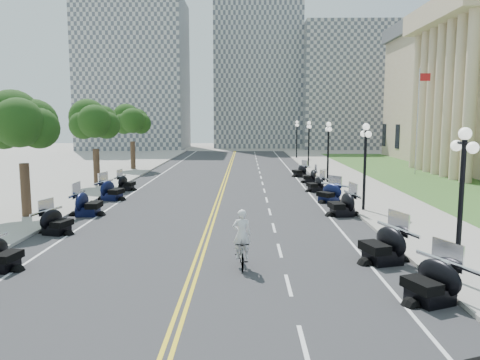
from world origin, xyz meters
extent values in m
plane|color=gray|center=(0.00, 0.00, 0.00)|extent=(160.00, 160.00, 0.00)
cube|color=#333335|center=(0.00, 10.00, 0.00)|extent=(16.00, 90.00, 0.01)
cube|color=yellow|center=(-0.12, 10.00, 0.01)|extent=(0.12, 90.00, 0.00)
cube|color=yellow|center=(0.12, 10.00, 0.01)|extent=(0.12, 90.00, 0.00)
cube|color=white|center=(6.40, 10.00, 0.01)|extent=(0.12, 90.00, 0.00)
cube|color=white|center=(-6.40, 10.00, 0.01)|extent=(0.12, 90.00, 0.00)
cube|color=white|center=(3.20, -12.00, 0.01)|extent=(0.12, 2.00, 0.00)
cube|color=white|center=(3.20, -8.00, 0.01)|extent=(0.12, 2.00, 0.00)
cube|color=white|center=(3.20, -4.00, 0.01)|extent=(0.12, 2.00, 0.00)
cube|color=white|center=(3.20, 0.00, 0.01)|extent=(0.12, 2.00, 0.00)
cube|color=white|center=(3.20, 4.00, 0.01)|extent=(0.12, 2.00, 0.00)
cube|color=white|center=(3.20, 8.00, 0.01)|extent=(0.12, 2.00, 0.00)
cube|color=white|center=(3.20, 12.00, 0.01)|extent=(0.12, 2.00, 0.00)
cube|color=white|center=(3.20, 16.00, 0.01)|extent=(0.12, 2.00, 0.00)
cube|color=white|center=(3.20, 20.00, 0.01)|extent=(0.12, 2.00, 0.00)
cube|color=white|center=(3.20, 24.00, 0.01)|extent=(0.12, 2.00, 0.00)
cube|color=white|center=(3.20, 28.00, 0.01)|extent=(0.12, 2.00, 0.00)
cube|color=white|center=(3.20, 32.00, 0.01)|extent=(0.12, 2.00, 0.00)
cube|color=white|center=(3.20, 36.00, 0.01)|extent=(0.12, 2.00, 0.00)
cube|color=white|center=(3.20, 40.00, 0.01)|extent=(0.12, 2.00, 0.00)
cube|color=white|center=(3.20, 44.00, 0.01)|extent=(0.12, 2.00, 0.00)
cube|color=white|center=(3.20, 48.00, 0.01)|extent=(0.12, 2.00, 0.00)
cube|color=white|center=(3.20, 52.00, 0.01)|extent=(0.12, 2.00, 0.00)
cube|color=#9E9991|center=(10.50, 10.00, 0.07)|extent=(5.00, 90.00, 0.15)
cube|color=#9E9991|center=(-10.50, 10.00, 0.07)|extent=(5.00, 90.00, 0.15)
cube|color=#356023|center=(17.50, 18.00, 0.05)|extent=(9.00, 60.00, 0.10)
cube|color=gray|center=(-18.00, 62.00, 13.00)|extent=(18.00, 14.00, 26.00)
cube|color=gray|center=(4.00, 68.00, 15.00)|extent=(16.00, 12.00, 30.00)
cube|color=gray|center=(22.00, 65.00, 11.00)|extent=(20.00, 14.00, 22.00)
imported|color=#A51414|center=(1.67, -6.26, 0.52)|extent=(0.60, 1.75, 1.04)
imported|color=white|center=(1.67, -6.26, 1.94)|extent=(0.66, 0.43, 1.81)
camera|label=1|loc=(1.81, -22.60, 5.36)|focal=35.00mm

